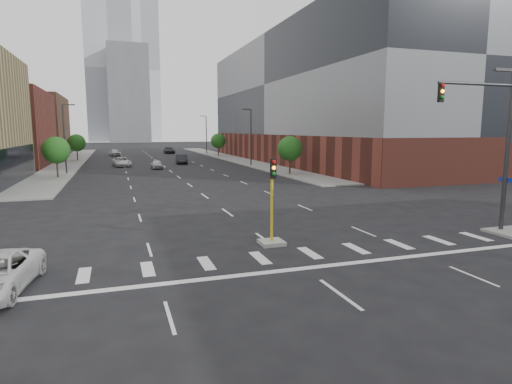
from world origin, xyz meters
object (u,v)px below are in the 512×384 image
car_near_left (157,164)px  car_mid_right (181,159)px  car_deep_right (169,150)px  mast_arm_signal (497,133)px  car_far_left (122,162)px  median_traffic_signal (272,226)px  car_distant (115,152)px

car_near_left → car_mid_right: car_mid_right is taller
car_deep_right → car_mid_right: bearing=-93.2°
car_near_left → mast_arm_signal: bearing=-73.3°
car_near_left → car_far_left: car_far_left is taller
median_traffic_signal → mast_arm_signal: 13.53m
car_deep_right → car_distant: 14.21m
car_distant → car_mid_right: bearing=-77.0°
median_traffic_signal → car_deep_right: (5.34, 86.69, -0.16)m
median_traffic_signal → car_far_left: bearing=97.1°
car_mid_right → mast_arm_signal: bearing=-76.3°
median_traffic_signal → car_near_left: bearing=91.9°
mast_arm_signal → car_mid_right: size_ratio=1.83×
car_mid_right → car_distant: 28.55m
car_far_left → car_deep_right: (11.73, 35.24, 0.08)m
car_near_left → car_distant: 35.36m
car_near_left → car_distant: bearing=99.5°
median_traffic_signal → car_far_left: (-6.39, 51.44, -0.24)m
car_far_left → car_distant: (-1.00, 28.93, 0.08)m
car_distant → mast_arm_signal: bearing=-85.6°
car_far_left → car_distant: size_ratio=1.10×
car_far_left → car_near_left: bearing=-57.2°
median_traffic_signal → car_far_left: size_ratio=0.83×
median_traffic_signal → car_deep_right: 86.85m
car_near_left → car_deep_right: car_deep_right is taller
mast_arm_signal → car_far_left: bearing=109.8°
car_near_left → car_far_left: size_ratio=0.74×
car_near_left → car_distant: (-5.89, 34.87, 0.15)m
median_traffic_signal → car_mid_right: median_traffic_signal is taller
car_near_left → median_traffic_signal: bearing=-88.2°
median_traffic_signal → car_deep_right: bearing=86.5°
car_near_left → car_deep_right: (6.84, 41.18, 0.15)m
car_mid_right → car_deep_right: (1.89, 32.72, -0.00)m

